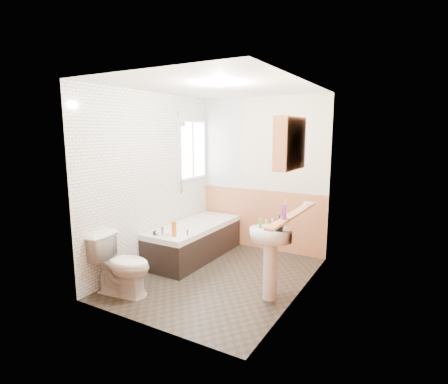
{
  "coord_description": "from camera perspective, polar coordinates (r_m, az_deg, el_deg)",
  "views": [
    {
      "loc": [
        2.29,
        -3.85,
        1.94
      ],
      "look_at": [
        0.0,
        0.15,
        1.15
      ],
      "focal_mm": 28.0,
      "sensor_mm": 36.0,
      "label": 1
    }
  ],
  "objects": [
    {
      "name": "wainscot_back",
      "position": [
        5.9,
        6.0,
        -4.46
      ],
      "size": [
        2.2,
        0.01,
        1.0
      ],
      "primitive_type": "cube",
      "color": "tan",
      "rests_on": "wall_back"
    },
    {
      "name": "wall_right",
      "position": [
        4.09,
        12.56,
        -0.24
      ],
      "size": [
        0.02,
        2.8,
        2.5
      ],
      "primitive_type": "cube",
      "color": "beige",
      "rests_on": "ground"
    },
    {
      "name": "orange_bottle",
      "position": [
        4.89,
        -5.98,
        -6.61
      ],
      "size": [
        0.03,
        0.03,
        0.08
      ],
      "primitive_type": "cylinder",
      "rotation": [
        0.0,
        0.0,
        0.31
      ],
      "color": "purple",
      "rests_on": "bathtub"
    },
    {
      "name": "cream_jar",
      "position": [
        5.01,
        -11.1,
        -6.54
      ],
      "size": [
        0.09,
        0.09,
        0.05
      ],
      "primitive_type": "cylinder",
      "rotation": [
        0.0,
        0.0,
        -0.16
      ],
      "color": "black",
      "rests_on": "bathtub"
    },
    {
      "name": "foam_can",
      "position": [
        3.79,
        9.74,
        -3.18
      ],
      "size": [
        0.07,
        0.07,
        0.16
      ],
      "primitive_type": "cylinder",
      "rotation": [
        0.0,
        0.0,
        0.39
      ],
      "color": "purple",
      "rests_on": "pine_shelf"
    },
    {
      "name": "ceiling",
      "position": [
        4.52,
        -0.99,
        16.84
      ],
      "size": [
        2.8,
        2.8,
        0.0
      ],
      "primitive_type": "plane",
      "rotation": [
        3.14,
        0.0,
        0.0
      ],
      "color": "white",
      "rests_on": "ground"
    },
    {
      "name": "pine_shelf",
      "position": [
        4.12,
        11.32,
        -3.57
      ],
      "size": [
        0.1,
        1.52,
        0.03
      ],
      "primitive_type": "cube",
      "color": "tan",
      "rests_on": "wall_right"
    },
    {
      "name": "shower_riser",
      "position": [
        5.57,
        -7.01,
        7.55
      ],
      "size": [
        0.11,
        0.09,
        1.31
      ],
      "color": "silver",
      "rests_on": "wall_left"
    },
    {
      "name": "wall_front",
      "position": [
        3.42,
        -13.09,
        -2.19
      ],
      "size": [
        2.2,
        0.02,
        2.5
      ],
      "primitive_type": "cube",
      "color": "beige",
      "rests_on": "ground"
    },
    {
      "name": "wall_back",
      "position": [
        5.78,
        6.22,
        2.81
      ],
      "size": [
        2.2,
        0.02,
        2.5
      ],
      "primitive_type": "cube",
      "color": "beige",
      "rests_on": "ground"
    },
    {
      "name": "blue_gel",
      "position": [
        4.84,
        -8.16,
        -6.0
      ],
      "size": [
        0.07,
        0.05,
        0.22
      ],
      "primitive_type": "cube",
      "rotation": [
        0.0,
        0.0,
        -0.29
      ],
      "color": "orange",
      "rests_on": "bathtub"
    },
    {
      "name": "clear_bottle",
      "position": [
        4.04,
        5.96,
        -5.17
      ],
      "size": [
        0.04,
        0.04,
        0.11
      ],
      "primitive_type": "cylinder",
      "rotation": [
        0.0,
        0.0,
        0.03
      ],
      "color": "#59C647",
      "rests_on": "sink"
    },
    {
      "name": "wainscot_right",
      "position": [
        4.29,
        11.9,
        -10.13
      ],
      "size": [
        0.01,
        2.8,
        1.0
      ],
      "primitive_type": "cube",
      "color": "tan",
      "rests_on": "wall_right"
    },
    {
      "name": "floor",
      "position": [
        4.89,
        -0.9,
        -13.68
      ],
      "size": [
        2.8,
        2.8,
        0.0
      ],
      "primitive_type": "plane",
      "color": "black",
      "rests_on": "ground"
    },
    {
      "name": "window",
      "position": [
        5.87,
        -5.18,
        6.85
      ],
      "size": [
        0.03,
        0.79,
        0.99
      ],
      "color": "white",
      "rests_on": "wall_left"
    },
    {
      "name": "soap_bottle",
      "position": [
        3.96,
        9.02,
        -5.7
      ],
      "size": [
        0.12,
        0.2,
        0.09
      ],
      "primitive_type": "imported",
      "rotation": [
        0.0,
        0.0,
        0.2
      ],
      "color": "black",
      "rests_on": "sink"
    },
    {
      "name": "medicine_cabinet",
      "position": [
        3.89,
        10.68,
        7.83
      ],
      "size": [
        0.16,
        0.63,
        0.57
      ],
      "color": "tan",
      "rests_on": "wall_right"
    },
    {
      "name": "tile_return_back",
      "position": [
        6.05,
        -0.15,
        7.93
      ],
      "size": [
        0.75,
        0.01,
        1.5
      ],
      "primitive_type": "cube",
      "color": "white",
      "rests_on": "wall_back"
    },
    {
      "name": "wainscot_front",
      "position": [
        3.66,
        -12.39,
        -13.69
      ],
      "size": [
        2.2,
        0.01,
        1.0
      ],
      "primitive_type": "cube",
      "color": "tan",
      "rests_on": "wall_front"
    },
    {
      "name": "green_bottle",
      "position": [
        3.81,
        9.95,
        -2.59
      ],
      "size": [
        0.06,
        0.06,
        0.23
      ],
      "primitive_type": "cone",
      "rotation": [
        0.0,
        0.0,
        0.35
      ],
      "color": "silver",
      "rests_on": "pine_shelf"
    },
    {
      "name": "wall_left",
      "position": [
        5.19,
        -11.55,
        1.88
      ],
      "size": [
        0.02,
        2.8,
        2.5
      ],
      "primitive_type": "cube",
      "color": "beige",
      "rests_on": "ground"
    },
    {
      "name": "bathtub",
      "position": [
        5.55,
        -4.84,
        -7.76
      ],
      "size": [
        0.7,
        1.73,
        0.67
      ],
      "color": "black",
      "rests_on": "floor"
    },
    {
      "name": "toilet",
      "position": [
        4.46,
        -16.33,
        -11.35
      ],
      "size": [
        0.8,
        0.52,
        0.73
      ],
      "primitive_type": "imported",
      "rotation": [
        0.0,
        0.0,
        1.72
      ],
      "color": "white",
      "rests_on": "floor"
    },
    {
      "name": "tile_cladding_left",
      "position": [
        5.17,
        -11.37,
        1.86
      ],
      "size": [
        0.01,
        2.8,
        2.5
      ],
      "primitive_type": "cube",
      "color": "white",
      "rests_on": "wall_left"
    },
    {
      "name": "black_jar",
      "position": [
        4.56,
        13.26,
        -1.87
      ],
      "size": [
        0.08,
        0.08,
        0.04
      ],
      "primitive_type": "cylinder",
      "rotation": [
        0.0,
        0.0,
        0.31
      ],
      "color": "silver",
      "rests_on": "pine_shelf"
    },
    {
      "name": "sink",
      "position": [
        4.12,
        7.58,
        -9.25
      ],
      "size": [
        0.5,
        0.4,
        0.96
      ],
      "rotation": [
        0.0,
        0.0,
        0.08
      ],
      "color": "white",
      "rests_on": "floor"
    }
  ]
}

